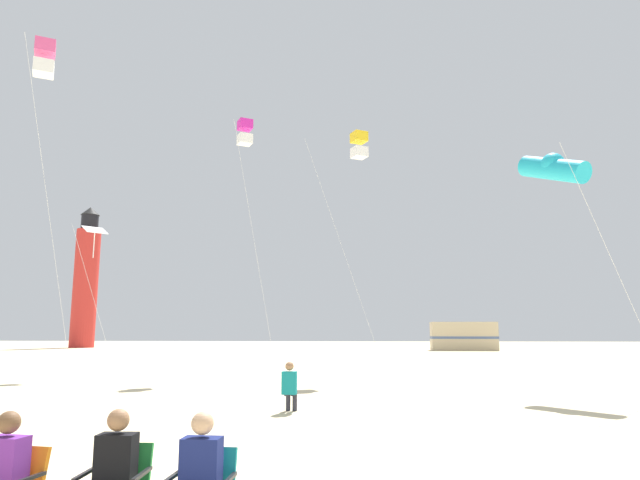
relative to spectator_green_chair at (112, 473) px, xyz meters
The scene contains 11 objects.
ground 2.67m from the spectator_green_chair, 98.42° to the left, with size 200.00×200.00×0.00m, color beige.
spectator_green_chair is the anchor object (origin of this frame).
spectator_teal_chair 0.83m from the spectator_green_chair, ahead, with size 0.34×0.51×1.16m.
kite_flyer_standing 8.27m from the spectator_green_chair, 86.66° to the left, with size 0.35×0.51×1.16m.
kite_diamond_white 20.44m from the spectator_green_chair, 117.81° to the left, with size 2.06×2.06×6.36m.
kite_box_rainbow 16.56m from the spectator_green_chair, 126.12° to the left, with size 1.99×1.99×11.06m.
kite_box_gold 20.70m from the spectator_green_chair, 83.53° to the left, with size 3.30×2.71×10.51m.
kite_tube_cyan 16.65m from the spectator_green_chair, 56.91° to the left, with size 3.60×3.92×7.79m.
kite_box_magenta 21.70m from the spectator_green_chair, 99.39° to the left, with size 2.05×2.05×11.43m.
lighthouse_distant 66.71m from the spectator_green_chair, 117.81° to the left, with size 2.80×2.80×16.80m.
rv_van_tan 53.63m from the spectator_green_chair, 77.10° to the left, with size 6.46×2.40×2.80m.
Camera 1 is at (2.66, -7.64, 1.86)m, focal length 31.29 mm.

